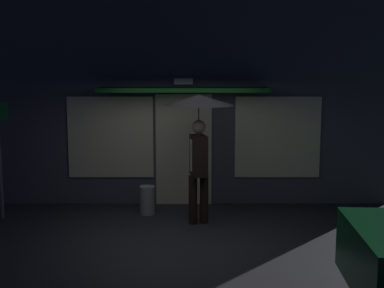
{
  "coord_description": "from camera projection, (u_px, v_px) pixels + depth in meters",
  "views": [
    {
      "loc": [
        0.16,
        -7.97,
        2.73
      ],
      "look_at": [
        0.14,
        0.87,
        1.41
      ],
      "focal_mm": 48.7,
      "sensor_mm": 36.0,
      "label": 1
    }
  ],
  "objects": [
    {
      "name": "person_with_umbrella",
      "position": [
        200.0,
        122.0,
        8.89
      ],
      "size": [
        1.22,
        1.22,
        2.26
      ],
      "rotation": [
        0.0,
        0.0,
        1.76
      ],
      "color": "black",
      "rests_on": "ground"
    },
    {
      "name": "street_sign_post",
      "position": [
        0.0,
        150.0,
        9.3
      ],
      "size": [
        0.4,
        0.07,
        2.2
      ],
      "color": "#595B60",
      "rests_on": "ground"
    },
    {
      "name": "ground_plane",
      "position": [
        183.0,
        240.0,
        8.29
      ],
      "size": [
        18.0,
        18.0,
        0.0
      ],
      "primitive_type": "plane",
      "color": "#26262B"
    },
    {
      "name": "building_facade",
      "position": [
        185.0,
        99.0,
        10.29
      ],
      "size": [
        8.17,
        1.0,
        4.23
      ],
      "color": "#4C4C56",
      "rests_on": "ground"
    },
    {
      "name": "sidewalk_bollard",
      "position": [
        149.0,
        200.0,
        9.69
      ],
      "size": [
        0.28,
        0.28,
        0.53
      ],
      "primitive_type": "cylinder",
      "color": "#9E998E",
      "rests_on": "ground"
    }
  ]
}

